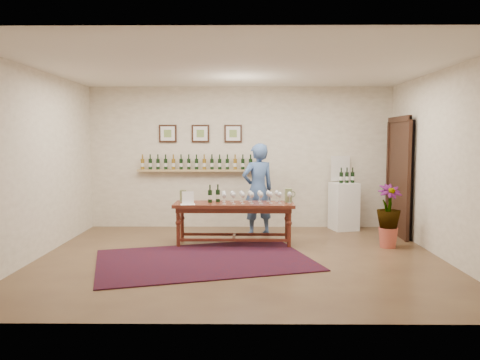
{
  "coord_description": "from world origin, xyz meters",
  "views": [
    {
      "loc": [
        0.06,
        -6.85,
        1.77
      ],
      "look_at": [
        0.0,
        0.8,
        1.1
      ],
      "focal_mm": 35.0,
      "sensor_mm": 36.0,
      "label": 1
    }
  ],
  "objects_px": {
    "tasting_table": "(234,209)",
    "potted_plant": "(389,216)",
    "display_pedestal": "(344,206)",
    "person": "(258,189)"
  },
  "relations": [
    {
      "from": "display_pedestal",
      "to": "person",
      "type": "xyz_separation_m",
      "value": [
        -1.7,
        -0.52,
        0.38
      ]
    },
    {
      "from": "potted_plant",
      "to": "tasting_table",
      "type": "bearing_deg",
      "value": 175.61
    },
    {
      "from": "tasting_table",
      "to": "person",
      "type": "xyz_separation_m",
      "value": [
        0.42,
        0.8,
        0.25
      ]
    },
    {
      "from": "tasting_table",
      "to": "display_pedestal",
      "type": "distance_m",
      "value": 2.5
    },
    {
      "from": "tasting_table",
      "to": "potted_plant",
      "type": "bearing_deg",
      "value": -3.79
    },
    {
      "from": "tasting_table",
      "to": "potted_plant",
      "type": "distance_m",
      "value": 2.53
    },
    {
      "from": "tasting_table",
      "to": "display_pedestal",
      "type": "height_order",
      "value": "display_pedestal"
    },
    {
      "from": "tasting_table",
      "to": "display_pedestal",
      "type": "xyz_separation_m",
      "value": [
        2.12,
        1.32,
        -0.14
      ]
    },
    {
      "from": "display_pedestal",
      "to": "person",
      "type": "bearing_deg",
      "value": -163.02
    },
    {
      "from": "display_pedestal",
      "to": "person",
      "type": "distance_m",
      "value": 1.82
    }
  ]
}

